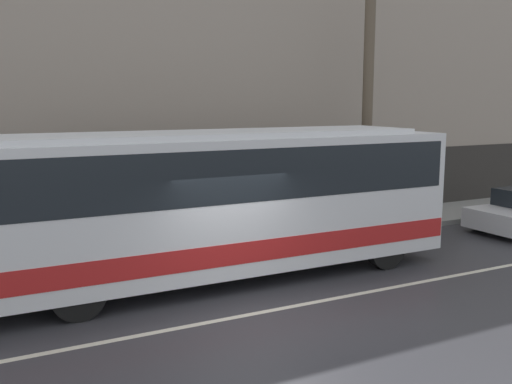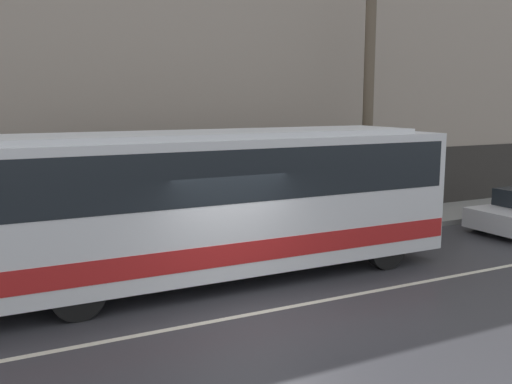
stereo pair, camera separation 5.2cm
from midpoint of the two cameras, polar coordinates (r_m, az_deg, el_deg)
The scene contains 6 objects.
ground_plane at distance 11.02m, azimuth -0.02°, elevation -12.07°, with size 60.00×60.00×0.00m, color #333338.
sidewalk at distance 15.64m, azimuth -8.79°, elevation -5.42°, with size 60.00×2.49×0.17m.
building_facade at distance 16.47m, azimuth -10.70°, elevation 10.44°, with size 60.00×0.35×9.13m.
lane_stripe at distance 11.02m, azimuth -0.02°, elevation -12.05°, with size 54.00×0.14×0.01m.
transit_bus at distance 12.59m, azimuth -4.06°, elevation -0.55°, with size 11.15×2.51×3.32m.
utility_pole_near at distance 17.68m, azimuth 11.27°, elevation 9.57°, with size 0.32×0.32×8.01m.
Camera 2 is at (-4.62, -9.17, 3.99)m, focal length 40.00 mm.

